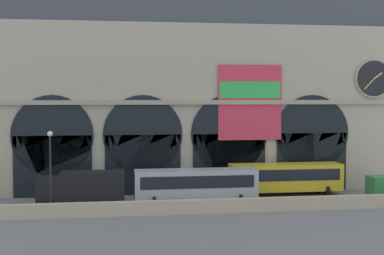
{
  "coord_description": "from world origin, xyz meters",
  "views": [
    {
      "loc": [
        -7.3,
        -48.63,
        9.65
      ],
      "look_at": [
        0.54,
        5.0,
        6.6
      ],
      "focal_mm": 51.22,
      "sensor_mm": 36.0,
      "label": 1
    }
  ],
  "objects": [
    {
      "name": "street_lamp_quayside",
      "position": [
        -12.25,
        -3.68,
        4.41
      ],
      "size": [
        0.44,
        0.44,
        6.9
      ],
      "color": "black",
      "rests_on": "ground"
    },
    {
      "name": "station_building",
      "position": [
        0.02,
        7.88,
        10.28
      ],
      "size": [
        44.96,
        6.16,
        21.1
      ],
      "color": "#B2A891",
      "rests_on": "ground"
    },
    {
      "name": "box_truck_midwest",
      "position": [
        -9.93,
        -0.33,
        1.7
      ],
      "size": [
        7.5,
        2.91,
        3.12
      ],
      "color": "black",
      "rests_on": "ground"
    },
    {
      "name": "ground_plane",
      "position": [
        0.0,
        0.0,
        0.0
      ],
      "size": [
        200.0,
        200.0,
        0.0
      ],
      "primitive_type": "plane",
      "color": "slate"
    },
    {
      "name": "bus_mideast",
      "position": [
        9.45,
        2.64,
        1.78
      ],
      "size": [
        11.0,
        3.25,
        3.1
      ],
      "color": "gold",
      "rests_on": "ground"
    },
    {
      "name": "quay_parapet_wall",
      "position": [
        0.0,
        -4.48,
        0.59
      ],
      "size": [
        90.0,
        0.7,
        1.17
      ],
      "primitive_type": "cube",
      "color": "#BCAD8C",
      "rests_on": "ground"
    },
    {
      "name": "bus_center",
      "position": [
        0.11,
        -0.32,
        1.78
      ],
      "size": [
        11.0,
        3.25,
        3.1
      ],
      "color": "#ADB2B7",
      "rests_on": "ground"
    }
  ]
}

